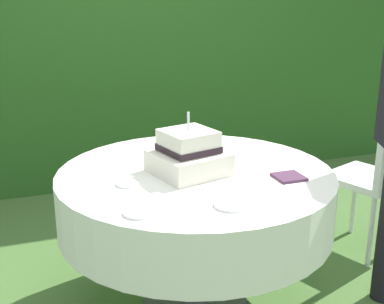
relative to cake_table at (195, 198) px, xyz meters
The scene contains 8 objects.
cake_table is the anchor object (origin of this frame).
wedding_cake 0.23m from the cake_table, behind, with size 0.37×0.37×0.29m.
serving_plate_near 0.45m from the cake_table, 91.09° to the right, with size 0.14×0.14×0.01m, color white.
serving_plate_far 0.39m from the cake_table, 53.43° to the left, with size 0.12×0.12×0.01m, color white.
serving_plate_left 0.55m from the cake_table, 134.32° to the right, with size 0.12×0.12×0.01m, color white.
serving_plate_right 0.38m from the cake_table, 169.59° to the right, with size 0.10×0.10×0.01m, color white.
napkin_stack 0.46m from the cake_table, 31.72° to the right, with size 0.13×0.13×0.01m, color #4C2D47.
garden_chair 1.24m from the cake_table, ahead, with size 0.52×0.52×0.89m.
Camera 1 is at (-0.79, -2.16, 1.57)m, focal length 48.54 mm.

